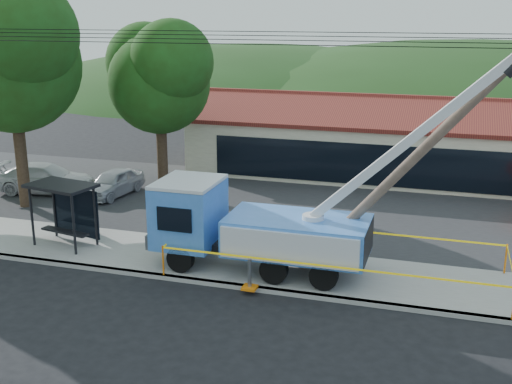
{
  "coord_description": "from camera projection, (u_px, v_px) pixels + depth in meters",
  "views": [
    {
      "loc": [
        7.49,
        -17.27,
        9.29
      ],
      "look_at": [
        0.66,
        5.0,
        2.67
      ],
      "focal_mm": 45.0,
      "sensor_mm": 36.0,
      "label": 1
    }
  ],
  "objects": [
    {
      "name": "tree_west_near",
      "position": [
        10.0,
        50.0,
        29.22
      ],
      "size": [
        7.56,
        6.72,
        10.8
      ],
      "color": "#332316",
      "rests_on": "ground"
    },
    {
      "name": "sidewalk",
      "position": [
        232.0,
        264.0,
        24.19
      ],
      "size": [
        60.0,
        4.0,
        0.15
      ],
      "primitive_type": "cube",
      "color": "gray",
      "rests_on": "ground"
    },
    {
      "name": "tree_lot",
      "position": [
        159.0,
        73.0,
        32.77
      ],
      "size": [
        6.3,
        5.6,
        8.94
      ],
      "color": "#332316",
      "rests_on": "ground"
    },
    {
      "name": "hill_center",
      "position": [
        477.0,
        101.0,
        68.29
      ],
      "size": [
        89.6,
        64.0,
        32.0
      ],
      "primitive_type": "ellipsoid",
      "color": "#1F3E16",
      "rests_on": "ground"
    },
    {
      "name": "caution_tape",
      "position": [
        335.0,
        253.0,
        22.8
      ],
      "size": [
        11.74,
        3.82,
        1.1
      ],
      "color": "orange",
      "rests_on": "ground"
    },
    {
      "name": "bus_shelter",
      "position": [
        65.0,
        200.0,
        25.57
      ],
      "size": [
        2.89,
        2.09,
        2.54
      ],
      "rotation": [
        0.0,
        0.0,
        -0.19
      ],
      "color": "black",
      "rests_on": "ground"
    },
    {
      "name": "hill_west",
      "position": [
        253.0,
        92.0,
        75.35
      ],
      "size": [
        78.4,
        56.0,
        28.0
      ],
      "primitive_type": "ellipsoid",
      "color": "#1F3E16",
      "rests_on": "ground"
    },
    {
      "name": "ground",
      "position": [
        191.0,
        311.0,
        20.54
      ],
      "size": [
        120.0,
        120.0,
        0.0
      ],
      "primitive_type": "plane",
      "color": "black",
      "rests_on": "ground"
    },
    {
      "name": "utility_truck",
      "position": [
        255.0,
        224.0,
        23.15
      ],
      "size": [
        13.05,
        4.21,
        8.73
      ],
      "color": "black",
      "rests_on": "ground"
    },
    {
      "name": "curb",
      "position": [
        214.0,
        283.0,
        22.45
      ],
      "size": [
        60.0,
        0.25,
        0.15
      ],
      "primitive_type": "cube",
      "color": "gray",
      "rests_on": "ground"
    },
    {
      "name": "parking_lot",
      "position": [
        285.0,
        205.0,
        31.56
      ],
      "size": [
        60.0,
        12.0,
        0.1
      ],
      "primitive_type": "cube",
      "color": "#28282B",
      "rests_on": "ground"
    },
    {
      "name": "leaning_pole",
      "position": [
        423.0,
        150.0,
        21.26
      ],
      "size": [
        7.53,
        1.99,
        8.7
      ],
      "color": "brown",
      "rests_on": "ground"
    },
    {
      "name": "car_silver",
      "position": [
        114.0,
        197.0,
        33.04
      ],
      "size": [
        2.03,
        4.12,
        1.35
      ],
      "primitive_type": "imported",
      "rotation": [
        0.0,
        0.0,
        -0.11
      ],
      "color": "#B0B3B8",
      "rests_on": "ground"
    },
    {
      "name": "strip_mall",
      "position": [
        386.0,
        142.0,
        37.27
      ],
      "size": [
        22.5,
        8.53,
        4.67
      ],
      "color": "beige",
      "rests_on": "ground"
    },
    {
      "name": "car_white",
      "position": [
        47.0,
        194.0,
        33.61
      ],
      "size": [
        5.52,
        3.07,
        1.51
      ],
      "primitive_type": "imported",
      "rotation": [
        0.0,
        0.0,
        1.76
      ],
      "color": "silver",
      "rests_on": "ground"
    }
  ]
}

